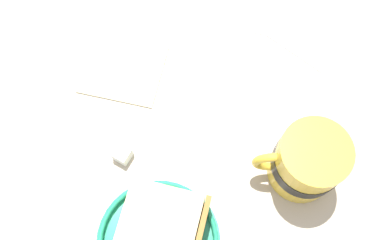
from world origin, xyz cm
name	(u,v)px	position (x,y,z in cm)	size (l,w,h in cm)	color
ground_plane	(207,154)	(0.00, 0.00, -1.77)	(147.40, 147.40, 3.55)	tan
small_plate	(157,240)	(-11.89, 4.58, 0.78)	(14.63, 14.63, 1.58)	#1E8C66
cake_slice	(158,239)	(-11.92, 4.31, 3.37)	(12.18, 10.24, 4.78)	#9E662D
tea_mug	(306,162)	(-1.31, -11.41, 4.51)	(8.14, 10.52, 8.95)	gold
teaspoon	(268,34)	(17.94, -6.44, 0.35)	(7.73, 11.34, 0.80)	silver
folded_napkin	(122,69)	(9.92, 12.88, 0.30)	(9.29, 10.52, 0.60)	beige
sugar_cube	(122,154)	(-2.17, 10.60, 0.97)	(1.93, 1.93, 1.93)	white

